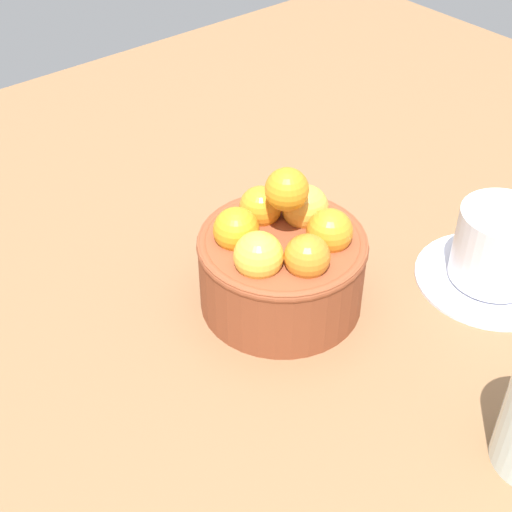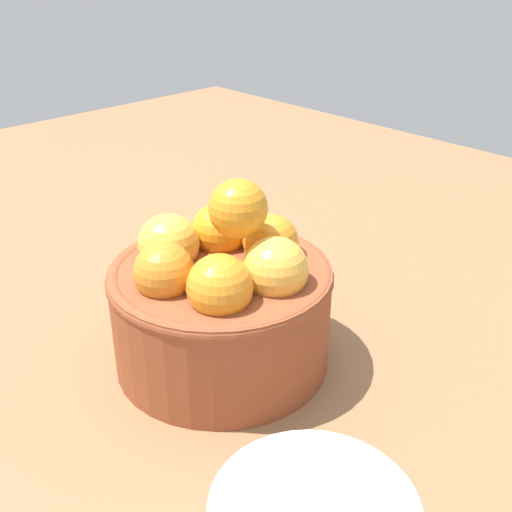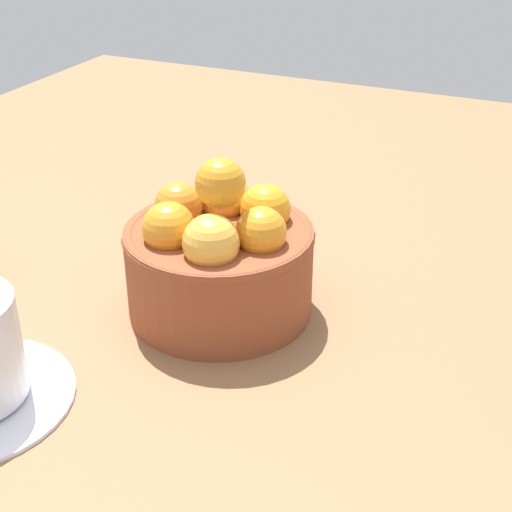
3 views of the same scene
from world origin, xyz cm
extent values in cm
cube|color=brown|center=(0.00, 0.00, -2.26)|extent=(127.11, 107.85, 4.51)
cylinder|color=brown|center=(0.00, 0.00, 3.42)|extent=(13.96, 13.96, 6.84)
torus|color=brown|center=(0.00, 0.00, 6.44)|extent=(14.16, 14.16, 1.00)
sphere|color=#F0B040|center=(-3.56, -1.23, 7.71)|extent=(3.99, 3.99, 3.99)
sphere|color=orange|center=(-0.72, -3.70, 7.71)|extent=(3.64, 3.64, 3.64)
sphere|color=orange|center=(2.84, -2.47, 7.71)|extent=(3.80, 3.80, 3.80)
sphere|color=yellow|center=(3.56, 1.23, 7.71)|extent=(3.96, 3.96, 3.96)
sphere|color=orange|center=(0.72, 3.70, 7.71)|extent=(3.65, 3.65, 3.65)
sphere|color=orange|center=(-2.84, 2.47, 7.71)|extent=(3.83, 3.83, 3.83)
sphere|color=orange|center=(-0.95, -0.71, 10.96)|extent=(3.56, 3.56, 3.56)
cylinder|color=white|center=(-16.42, 9.84, 0.30)|extent=(13.36, 13.36, 0.60)
cylinder|color=white|center=(-16.42, 9.84, 4.02)|extent=(7.63, 7.63, 6.84)
camera|label=1|loc=(31.51, 35.01, 43.62)|focal=51.41mm
camera|label=2|loc=(-26.38, 22.27, 25.53)|focal=44.37mm
camera|label=3|loc=(-43.89, -22.61, 31.52)|focal=53.10mm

